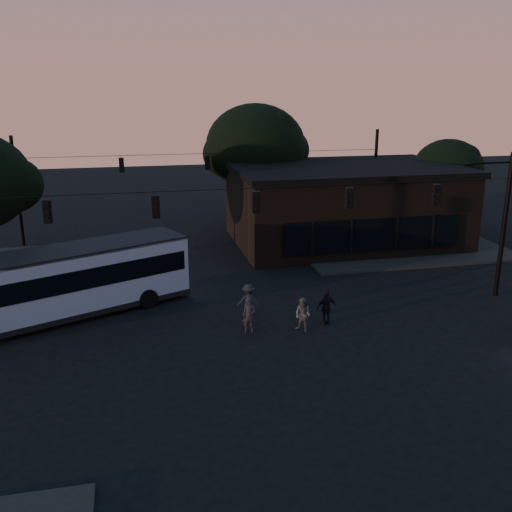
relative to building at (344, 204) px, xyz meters
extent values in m
plane|color=black|center=(-9.00, -15.97, -2.71)|extent=(120.00, 120.00, 0.00)
cube|color=black|center=(3.00, -1.97, -2.63)|extent=(14.00, 10.00, 0.15)
cube|color=black|center=(0.00, 0.03, -0.21)|extent=(15.00, 10.00, 5.00)
cube|color=black|center=(0.00, 0.03, 2.49)|extent=(15.40, 10.40, 0.40)
cube|color=black|center=(0.00, -5.09, -0.91)|extent=(11.50, 0.18, 2.00)
cylinder|color=black|center=(-5.00, 6.03, -0.71)|extent=(0.44, 0.44, 4.00)
ellipsoid|color=black|center=(-5.00, 6.03, 3.49)|extent=(7.60, 7.60, 6.46)
cylinder|color=black|center=(9.00, 2.03, -1.21)|extent=(0.44, 0.44, 3.00)
ellipsoid|color=black|center=(9.00, 2.03, 1.94)|extent=(5.20, 5.20, 4.42)
cylinder|color=black|center=(4.00, -11.97, 1.04)|extent=(0.24, 0.24, 7.50)
cylinder|color=black|center=(-9.00, -11.97, 3.49)|extent=(26.00, 0.03, 0.03)
cube|color=black|center=(-18.00, -11.97, 2.84)|extent=(0.34, 0.30, 1.00)
cube|color=black|center=(-13.50, -11.97, 2.84)|extent=(0.34, 0.30, 1.00)
cube|color=black|center=(-9.00, -11.97, 2.84)|extent=(0.34, 0.30, 1.00)
cube|color=black|center=(-4.50, -11.97, 2.84)|extent=(0.34, 0.30, 1.00)
cube|color=black|center=(0.00, -11.97, 2.84)|extent=(0.34, 0.30, 1.00)
cylinder|color=black|center=(-22.00, 4.03, 1.04)|extent=(0.24, 0.24, 7.50)
cylinder|color=black|center=(4.00, 4.03, 1.04)|extent=(0.24, 0.24, 7.50)
cylinder|color=black|center=(-9.00, 4.03, 3.29)|extent=(26.00, 0.03, 0.03)
cube|color=black|center=(-15.00, 4.03, 2.64)|extent=(0.34, 0.30, 1.00)
cube|color=black|center=(-9.00, 4.03, 2.64)|extent=(0.34, 0.30, 1.00)
cube|color=black|center=(-3.00, 4.03, 2.64)|extent=(0.34, 0.30, 1.00)
cube|color=#93A0BB|center=(-17.73, -10.04, -0.85)|extent=(11.75, 7.23, 2.76)
cube|color=black|center=(-17.73, -10.04, -0.58)|extent=(11.34, 7.08, 0.96)
cube|color=black|center=(-17.73, -10.04, 0.53)|extent=(11.75, 7.23, 0.16)
cube|color=black|center=(-17.73, -10.04, -2.34)|extent=(11.87, 7.33, 0.27)
cylinder|color=black|center=(-13.99, -9.81, -2.23)|extent=(0.98, 0.64, 0.96)
cylinder|color=black|center=(-15.08, -7.39, -2.23)|extent=(0.98, 0.64, 0.96)
imported|color=#232028|center=(-9.71, -13.74, -1.91)|extent=(0.65, 0.49, 1.60)
imported|color=#4E5048|center=(-7.35, -14.18, -1.92)|extent=(0.95, 0.97, 1.58)
imported|color=black|center=(-6.06, -13.68, -1.87)|extent=(1.04, 0.56, 1.69)
imported|color=black|center=(-9.40, -12.12, -1.87)|extent=(1.16, 0.76, 1.67)
camera|label=1|loc=(-14.58, -36.83, 7.88)|focal=40.00mm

